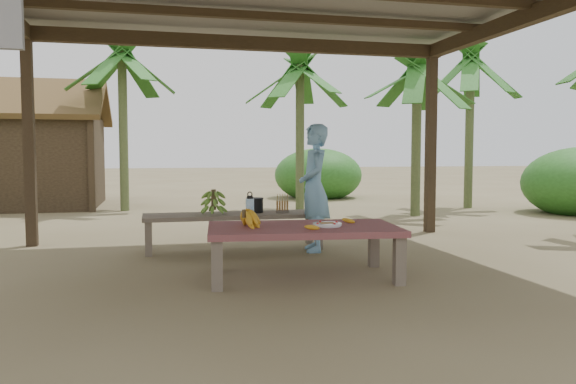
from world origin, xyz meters
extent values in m
plane|color=brown|center=(0.00, 0.00, 0.00)|extent=(80.00, 80.00, 0.00)
cube|color=black|center=(-2.80, 2.30, 1.35)|extent=(0.13, 0.13, 2.70)
cube|color=black|center=(2.80, 2.30, 1.35)|extent=(0.13, 0.13, 2.70)
cube|color=black|center=(0.00, 2.30, 2.70)|extent=(5.80, 0.14, 0.18)
cube|color=black|center=(2.80, 0.00, 2.70)|extent=(0.14, 4.80, 0.18)
cube|color=brown|center=(-0.73, -0.62, 0.22)|extent=(0.11, 0.11, 0.44)
cube|color=brown|center=(0.91, -0.79, 0.22)|extent=(0.11, 0.11, 0.44)
cube|color=brown|center=(-0.64, 0.22, 0.22)|extent=(0.11, 0.11, 0.44)
cube|color=brown|center=(0.99, 0.05, 0.22)|extent=(0.11, 0.11, 0.44)
cube|color=maroon|center=(0.13, -0.28, 0.47)|extent=(1.89, 1.18, 0.06)
cube|color=brown|center=(-1.33, 1.19, 0.20)|extent=(0.08, 0.08, 0.40)
cube|color=brown|center=(0.73, 1.20, 0.20)|extent=(0.08, 0.08, 0.40)
cube|color=brown|center=(-1.33, 1.65, 0.20)|extent=(0.08, 0.08, 0.40)
cube|color=brown|center=(0.73, 1.66, 0.20)|extent=(0.08, 0.08, 0.40)
cube|color=brown|center=(-0.30, 1.43, 0.42)|extent=(2.20, 0.61, 0.05)
cylinder|color=white|center=(0.35, -0.37, 0.51)|extent=(0.25, 0.25, 0.01)
cylinder|color=white|center=(0.35, -0.37, 0.52)|extent=(0.28, 0.28, 0.02)
cube|color=brown|center=(0.35, -0.37, 0.53)|extent=(0.14, 0.10, 0.02)
ellipsoid|color=gold|center=(0.15, -0.57, 0.52)|extent=(0.15, 0.05, 0.04)
ellipsoid|color=gold|center=(0.64, -0.16, 0.52)|extent=(0.12, 0.15, 0.04)
cylinder|color=#4499D6|center=(-0.32, 0.10, 0.62)|extent=(0.08, 0.08, 0.24)
cylinder|color=black|center=(-0.32, 0.10, 0.75)|extent=(0.06, 0.06, 0.03)
torus|color=black|center=(-0.32, 0.10, 0.78)|extent=(0.05, 0.01, 0.05)
cylinder|color=black|center=(-0.03, 1.48, 0.54)|extent=(0.21, 0.21, 0.18)
imported|color=#6A9EC9|center=(0.64, 1.10, 0.78)|extent=(0.43, 0.60, 1.55)
cube|color=black|center=(-4.50, 8.00, 1.00)|extent=(4.00, 3.00, 2.00)
cube|color=brown|center=(-4.50, 8.85, 2.35)|extent=(4.40, 1.73, 1.00)
cylinder|color=#596638|center=(3.58, 4.37, 1.40)|extent=(0.18, 0.18, 2.81)
cylinder|color=#596638|center=(1.72, 5.99, 1.51)|extent=(0.18, 0.18, 3.02)
cylinder|color=#596638|center=(-1.87, 6.61, 1.63)|extent=(0.18, 0.18, 3.27)
cylinder|color=#596638|center=(5.39, 5.53, 1.62)|extent=(0.18, 0.18, 3.23)
camera|label=1|loc=(-1.23, -5.44, 1.20)|focal=35.00mm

